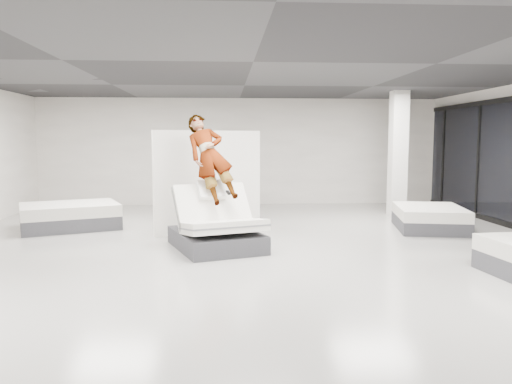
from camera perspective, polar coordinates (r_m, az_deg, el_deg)
room at (r=8.15m, az=-0.29°, el=3.45°), size 14.00×14.04×3.20m
hero_bed at (r=9.01m, az=-4.51°, el=-4.29°), size 1.88×2.15×1.23m
person at (r=9.22m, az=-5.23°, el=1.57°), size 1.24×1.94×1.26m
remote at (r=8.99m, az=-3.20°, el=-0.07°), size 0.09×0.15×0.08m
divider_panel at (r=10.54m, az=-5.44°, el=1.15°), size 2.22×1.01×2.15m
flat_bed_right_far at (r=11.59m, az=19.19°, el=-2.82°), size 1.70×2.06×0.50m
flat_bed_left_far at (r=11.81m, az=-20.49°, el=-2.58°), size 2.43×2.16×0.55m
column at (r=13.40m, az=15.92°, el=4.22°), size 0.40×0.40×3.20m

